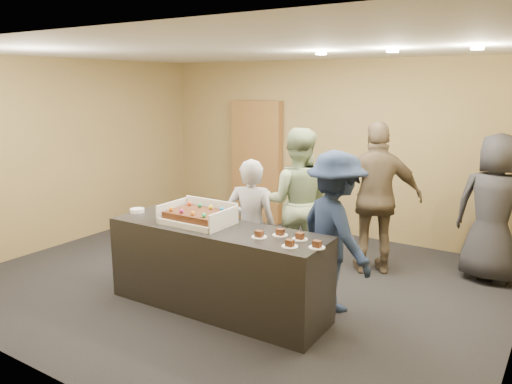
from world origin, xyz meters
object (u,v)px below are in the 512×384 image
Objects in this scene: person_navy_man at (335,232)px; person_brown_extra at (377,198)px; cake_box at (199,218)px; plate_stack at (137,210)px; storage_cabinet at (257,162)px; person_dark_suit at (494,208)px; person_server_grey at (251,227)px; sheet_cake at (197,214)px; person_sage_man at (297,202)px; serving_counter at (217,268)px.

person_navy_man is 1.26m from person_brown_extra.
cake_box reaches higher than plate_stack.
storage_cabinet reaches higher than person_dark_suit.
person_navy_man is at bearing 167.97° from person_server_grey.
person_brown_extra is (1.27, 1.93, -0.05)m from sheet_cake.
person_sage_man is (0.45, 1.35, -0.03)m from cake_box.
plate_stack is (-0.88, -0.04, -0.03)m from cake_box.
serving_counter is 1.26× the size of person_brown_extra.
plate_stack is 0.09× the size of person_sage_man.
cake_box reaches higher than serving_counter.
person_navy_man is (1.27, 0.68, -0.15)m from sheet_cake.
serving_counter is at bearing 0.82° from plate_stack.
person_brown_extra is at bearing 56.39° from cake_box.
person_brown_extra is 1.06× the size of person_dark_suit.
serving_counter is 3.35m from person_dark_suit.
storage_cabinet is 1.33× the size of person_server_grey.
person_server_grey is 0.96m from person_navy_man.
plate_stack is 2.26m from person_navy_man.
serving_counter is at bearing 51.17° from person_dark_suit.
cake_box is 1.17× the size of sheet_cake.
cake_box is 0.63m from person_server_grey.
cake_box is 0.39× the size of person_sage_man.
plate_stack is at bearing 50.98° from person_navy_man.
person_sage_man is (1.74, -1.77, -0.12)m from storage_cabinet.
sheet_cake is 0.40× the size of person_server_grey.
cake_box is 0.40× the size of person_dark_suit.
sheet_cake is 1.45m from person_navy_man.
plate_stack is 0.10× the size of person_navy_man.
plate_stack is 4.19m from person_dark_suit.
person_dark_suit is (2.21, 1.88, 0.12)m from person_server_grey.
person_dark_suit is at bearing 169.97° from person_brown_extra.
person_sage_man is at bearing 71.70° from cake_box.
storage_cabinet is at bearing 112.35° from sheet_cake.
person_navy_man reaches higher than plate_stack.
person_brown_extra is (1.02, 1.93, 0.50)m from serving_counter.
person_brown_extra is (0.95, 1.39, 0.18)m from person_server_grey.
sheet_cake is 0.36× the size of person_navy_man.
person_brown_extra is at bearing 56.75° from sheet_cake.
storage_cabinet reaches higher than sheet_cake.
serving_counter is 0.60m from sheet_cake.
person_server_grey is (0.32, 0.52, -0.17)m from cake_box.
person_dark_suit is at bearing -178.36° from person_sage_man.
person_sage_man reaches higher than person_navy_man.
person_server_grey is (1.62, -2.60, -0.26)m from storage_cabinet.
person_brown_extra reaches higher than cake_box.
person_brown_extra reaches higher than person_navy_man.
sheet_cake is at bearing 46.93° from person_sage_man.
plate_stack is 1.92m from person_sage_man.
storage_cabinet is 2.83m from person_brown_extra.
cake_box is at bearing 2.79° from plate_stack.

